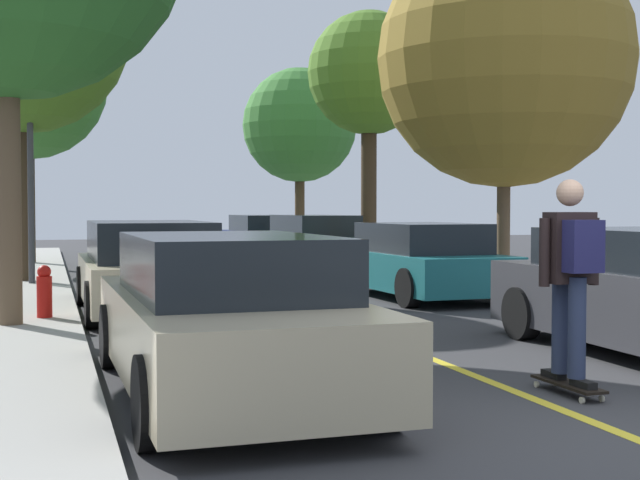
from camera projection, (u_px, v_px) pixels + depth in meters
ground at (626, 435)px, 6.19m from camera, size 80.00×80.00×0.00m
center_line at (405, 348)px, 10.00m from camera, size 0.12×39.20×0.01m
parked_car_left_nearest at (226, 317)px, 7.51m from camera, size 1.92×4.56×1.37m
parked_car_left_near at (148, 268)px, 13.25m from camera, size 2.00×4.36×1.40m
parked_car_right_near at (421, 261)px, 15.52m from camera, size 2.04×4.07×1.33m
parked_car_right_far at (314, 244)px, 21.74m from camera, size 1.93×4.57×1.41m
parked_car_right_farthest at (261, 238)px, 27.11m from camera, size 1.85×4.49×1.37m
street_tree_left_near at (21, 26)px, 17.40m from camera, size 4.29×4.29×7.23m
street_tree_left_far at (28, 81)px, 23.15m from camera, size 4.14×4.14×6.87m
street_tree_right_nearest at (505, 60)px, 16.42m from camera, size 4.79×4.79×6.62m
street_tree_right_near at (369, 75)px, 23.31m from camera, size 3.27×3.27×6.68m
street_tree_right_far at (300, 126)px, 29.75m from camera, size 3.87×3.87×6.19m
fire_hydrant at (44, 292)px, 11.69m from camera, size 0.20×0.20×0.70m
streetlamp at (30, 127)px, 16.87m from camera, size 0.36×0.24×5.22m
skateboard at (568, 384)px, 7.54m from camera, size 0.23×0.84×0.10m
skateboarder at (572, 268)px, 7.47m from camera, size 0.58×0.70×1.74m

